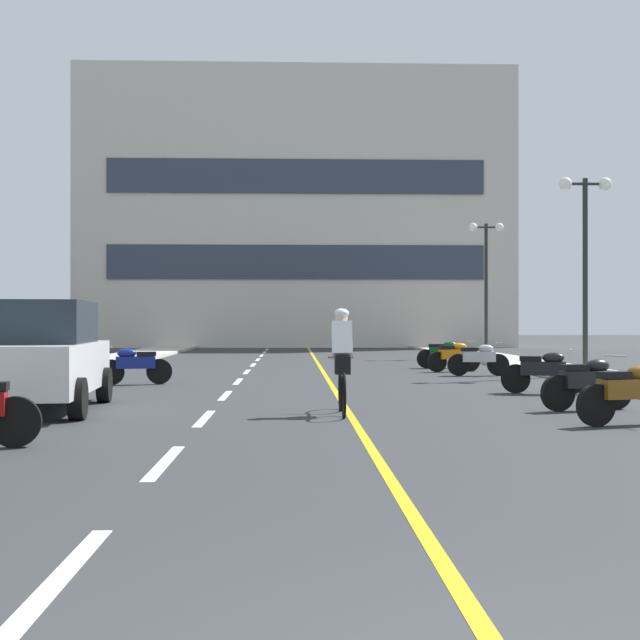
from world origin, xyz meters
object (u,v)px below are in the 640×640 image
at_px(street_lamp_mid, 585,230).
at_px(motorcycle_7, 479,358).
at_px(motorcycle_4, 588,382).
at_px(cyclist_rider, 342,359).
at_px(motorcycle_6, 135,365).
at_px(street_lamp_far, 486,259).
at_px(motorcycle_3, 629,392).
at_px(motorcycle_8, 454,356).
at_px(parked_car_near, 40,356).
at_px(motorcycle_5, 544,371).
at_px(motorcycle_9, 444,353).

xyz_separation_m(street_lamp_mid, motorcycle_7, (-2.93, 0.05, -3.52)).
relative_size(motorcycle_4, cyclist_rider, 0.94).
bearing_deg(cyclist_rider, motorcycle_6, 124.73).
bearing_deg(motorcycle_7, motorcycle_4, -91.20).
distance_m(street_lamp_far, motorcycle_6, 19.18).
relative_size(motorcycle_3, motorcycle_7, 0.98).
bearing_deg(motorcycle_3, motorcycle_6, 136.64).
bearing_deg(motorcycle_6, motorcycle_3, -43.36).
bearing_deg(motorcycle_3, motorcycle_7, 88.46).
bearing_deg(motorcycle_4, motorcycle_8, 90.68).
relative_size(street_lamp_mid, motorcycle_8, 3.21).
relative_size(parked_car_near, motorcycle_4, 2.59).
bearing_deg(cyclist_rider, street_lamp_mid, 52.43).
bearing_deg(street_lamp_mid, street_lamp_far, 89.98).
distance_m(street_lamp_mid, motorcycle_4, 10.13).
height_order(street_lamp_far, parked_car_near, street_lamp_far).
height_order(street_lamp_mid, motorcycle_6, street_lamp_mid).
height_order(motorcycle_3, cyclist_rider, cyclist_rider).
bearing_deg(motorcycle_4, street_lamp_mid, 70.84).
height_order(motorcycle_3, motorcycle_4, same).
distance_m(motorcycle_3, motorcycle_4, 2.00).
relative_size(street_lamp_mid, cyclist_rider, 3.00).
xyz_separation_m(street_lamp_mid, motorcycle_3, (-3.22, -10.96, -3.52)).
height_order(motorcycle_6, motorcycle_7, same).
height_order(parked_car_near, cyclist_rider, parked_car_near).
bearing_deg(motorcycle_5, motorcycle_8, 92.70).
relative_size(street_lamp_far, cyclist_rider, 3.08).
bearing_deg(motorcycle_3, motorcycle_4, 86.94).
xyz_separation_m(street_lamp_mid, motorcycle_5, (-2.88, -5.75, -3.52)).
xyz_separation_m(parked_car_near, motorcycle_7, (9.28, 8.81, -0.44)).
height_order(motorcycle_7, cyclist_rider, cyclist_rider).
xyz_separation_m(motorcycle_6, motorcycle_8, (8.47, 4.85, 0.00)).
bearing_deg(motorcycle_8, motorcycle_7, -80.31).
bearing_deg(motorcycle_3, motorcycle_8, 90.10).
xyz_separation_m(motorcycle_3, motorcycle_4, (0.11, 1.99, 0.00)).
distance_m(motorcycle_4, motorcycle_9, 12.77).
xyz_separation_m(motorcycle_5, motorcycle_6, (-8.84, 2.81, 0.00)).
relative_size(street_lamp_far, motorcycle_6, 3.26).
bearing_deg(motorcycle_7, motorcycle_8, 99.69).
bearing_deg(motorcycle_3, street_lamp_far, 81.93).
bearing_deg(motorcycle_4, motorcycle_5, 85.86).
bearing_deg(motorcycle_4, motorcycle_6, 144.98).
relative_size(street_lamp_far, motorcycle_8, 3.29).
relative_size(motorcycle_6, motorcycle_9, 0.98).
bearing_deg(cyclist_rider, motorcycle_3, -21.21).
bearing_deg(motorcycle_9, motorcycle_5, -88.06).
bearing_deg(street_lamp_mid, motorcycle_5, -116.63).
relative_size(street_lamp_mid, street_lamp_far, 0.97).
xyz_separation_m(motorcycle_9, cyclist_rider, (-4.03, -13.20, 0.41)).
bearing_deg(motorcycle_3, motorcycle_5, 86.27).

